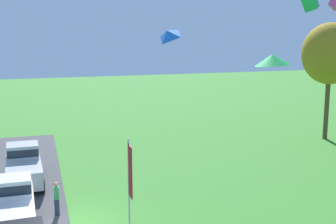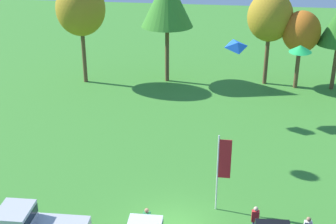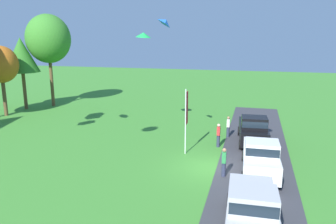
# 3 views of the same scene
# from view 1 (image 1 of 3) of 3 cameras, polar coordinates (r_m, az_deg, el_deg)

# --- Properties ---
(ground_plane) EXTENTS (120.00, 120.00, 0.00)m
(ground_plane) POSITION_cam_1_polar(r_m,az_deg,el_deg) (22.45, -11.13, -13.26)
(ground_plane) COLOR #3D842D
(car_pickup_by_flagpole) EXTENTS (5.07, 2.20, 2.14)m
(car_pickup_by_flagpole) POSITION_cam_1_polar(r_m,az_deg,el_deg) (28.07, -17.20, -6.20)
(car_pickup_by_flagpole) COLOR #B7B7BC
(car_pickup_by_flagpole) RESTS_ON ground
(car_pickup_mid_row) EXTENTS (5.06, 2.18, 2.14)m
(car_pickup_mid_row) POSITION_cam_1_polar(r_m,az_deg,el_deg) (22.31, -18.48, -10.72)
(car_pickup_mid_row) COLOR white
(car_pickup_mid_row) RESTS_ON ground
(person_beside_suv) EXTENTS (0.36, 0.24, 1.71)m
(person_beside_suv) POSITION_cam_1_polar(r_m,az_deg,el_deg) (23.15, -13.42, -10.26)
(person_beside_suv) COLOR #2D334C
(person_beside_suv) RESTS_ON ground
(tree_right_of_center) EXTENTS (4.33, 4.33, 9.14)m
(tree_right_of_center) POSITION_cam_1_polar(r_m,az_deg,el_deg) (38.43, 19.16, 6.71)
(tree_right_of_center) COLOR brown
(tree_right_of_center) RESTS_ON ground
(flag_banner) EXTENTS (0.71, 0.08, 4.40)m
(flag_banner) POSITION_cam_1_polar(r_m,az_deg,el_deg) (19.59, -4.67, -7.97)
(flag_banner) COLOR silver
(flag_banner) RESTS_ON ground
(kite_diamond_high_right) EXTENTS (1.12, 1.05, 0.65)m
(kite_diamond_high_right) POSITION_cam_1_polar(r_m,az_deg,el_deg) (18.50, -0.12, 9.43)
(kite_diamond_high_right) COLOR blue
(kite_box_high_left) EXTENTS (1.03, 1.32, 1.32)m
(kite_box_high_left) POSITION_cam_1_polar(r_m,az_deg,el_deg) (30.10, 16.90, 12.75)
(kite_box_high_left) COLOR green
(kite_delta_over_trees) EXTENTS (1.62, 1.64, 0.47)m
(kite_delta_over_trees) POSITION_cam_1_polar(r_m,az_deg,el_deg) (16.42, 12.60, 6.24)
(kite_delta_over_trees) COLOR green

